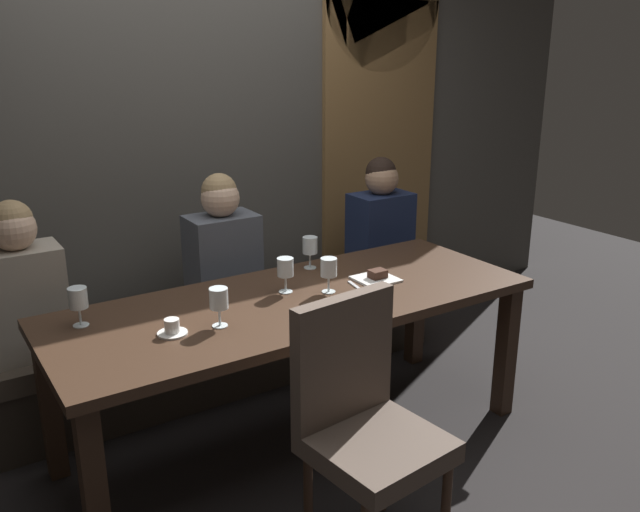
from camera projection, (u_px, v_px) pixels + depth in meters
ground at (297, 440)px, 3.25m from camera, size 9.00×9.00×0.00m
back_wall_tiled at (182, 105)px, 3.77m from camera, size 6.00×0.12×3.00m
arched_door at (380, 117)px, 4.45m from camera, size 0.90×0.05×2.55m
dining_table at (296, 316)px, 3.05m from camera, size 2.20×0.84×0.74m
banquette_bench at (232, 345)px, 3.74m from camera, size 2.50×0.44×0.45m
chair_near_side at (363, 414)px, 2.43m from camera, size 0.48×0.48×0.98m
diner_redhead at (21, 285)px, 3.03m from camera, size 0.36×0.24×0.73m
diner_bearded at (222, 248)px, 3.52m from camera, size 0.36×0.24×0.75m
diner_far_end at (380, 222)px, 4.07m from camera, size 0.36×0.24×0.74m
wine_glass_near_right at (329, 269)px, 3.06m from camera, size 0.08×0.08×0.16m
wine_glass_center_back at (310, 247)px, 3.39m from camera, size 0.08×0.08×0.16m
wine_glass_far_right at (219, 300)px, 2.69m from camera, size 0.08×0.08×0.16m
wine_glass_near_left at (78, 300)px, 2.69m from camera, size 0.08×0.08×0.16m
wine_glass_center_front at (286, 269)px, 3.06m from camera, size 0.08×0.08×0.16m
espresso_cup at (172, 328)px, 2.64m from camera, size 0.12×0.12×0.06m
dessert_plate at (376, 277)px, 3.25m from camera, size 0.19×0.19×0.05m
fork_on_table at (357, 287)px, 3.15m from camera, size 0.05×0.17×0.01m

